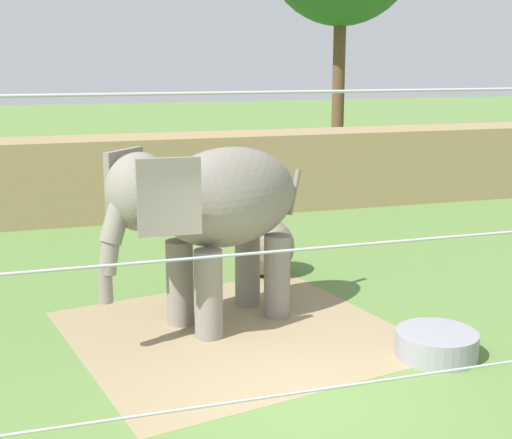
{
  "coord_description": "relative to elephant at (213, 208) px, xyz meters",
  "views": [
    {
      "loc": [
        -2.76,
        -7.13,
        3.91
      ],
      "look_at": [
        0.53,
        3.46,
        1.4
      ],
      "focal_mm": 49.63,
      "sensor_mm": 36.0,
      "label": 1
    }
  ],
  "objects": [
    {
      "name": "water_tub",
      "position": [
        2.56,
        -2.06,
        -1.62
      ],
      "size": [
        1.1,
        1.1,
        0.35
      ],
      "color": "gray",
      "rests_on": "ground"
    },
    {
      "name": "enrichment_ball",
      "position": [
        1.52,
        2.17,
        -1.26
      ],
      "size": [
        1.07,
        1.07,
        1.07
      ],
      "primitive_type": "sphere",
      "color": "gray",
      "rests_on": "ground"
    },
    {
      "name": "embankment_wall",
      "position": [
        0.35,
        8.05,
        -0.79
      ],
      "size": [
        36.0,
        1.8,
        2.02
      ],
      "primitive_type": "cube",
      "color": "#997F56",
      "rests_on": "ground"
    },
    {
      "name": "elephant",
      "position": [
        0.0,
        0.0,
        0.0
      ],
      "size": [
        3.43,
        2.32,
        2.72
      ],
      "color": "gray",
      "rests_on": "ground"
    },
    {
      "name": "dirt_patch",
      "position": [
        0.19,
        -0.45,
        -1.8
      ],
      "size": [
        5.27,
        5.17,
        0.01
      ],
      "primitive_type": "cube",
      "rotation": [
        0.0,
        0.0,
        0.2
      ],
      "color": "#937F5B",
      "rests_on": "ground"
    },
    {
      "name": "ground_plane",
      "position": [
        0.35,
        -2.71,
        -1.8
      ],
      "size": [
        120.0,
        120.0,
        0.0
      ],
      "primitive_type": "plane",
      "color": "#5B7F3D"
    },
    {
      "name": "cable_fence",
      "position": [
        0.35,
        -5.71,
        0.15
      ],
      "size": [
        9.11,
        0.2,
        3.87
      ],
      "color": "brown",
      "rests_on": "ground"
    }
  ]
}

